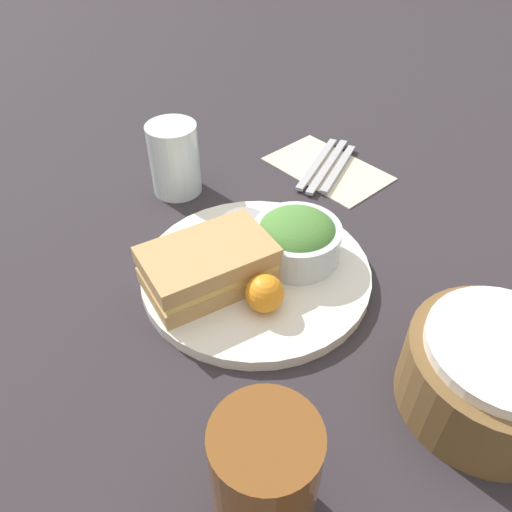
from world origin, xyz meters
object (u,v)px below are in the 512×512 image
at_px(plate, 256,272).
at_px(water_glass, 174,159).
at_px(sandwich, 208,266).
at_px(drink_glass, 265,478).
at_px(salad_bowl, 297,238).
at_px(fork, 317,163).
at_px(knife, 328,166).
at_px(bread_basket, 492,374).
at_px(spoon, 338,168).
at_px(dressing_cup, 244,229).

relative_size(plate, water_glass, 2.64).
height_order(sandwich, drink_glass, drink_glass).
height_order(salad_bowl, drink_glass, drink_glass).
height_order(drink_glass, water_glass, drink_glass).
bearing_deg(plate, fork, -153.42).
bearing_deg(knife, fork, 90.00).
distance_m(bread_basket, spoon, 0.43).
xyz_separation_m(bread_basket, spoon, (-0.22, -0.37, -0.04)).
xyz_separation_m(sandwich, fork, (-0.31, -0.11, -0.04)).
bearing_deg(fork, sandwich, 176.05).
distance_m(dressing_cup, drink_glass, 0.34).
height_order(plate, sandwich, sandwich).
distance_m(plate, spoon, 0.28).
distance_m(drink_glass, bread_basket, 0.24).
height_order(sandwich, dressing_cup, sandwich).
height_order(drink_glass, bread_basket, drink_glass).
relative_size(dressing_cup, knife, 0.34).
relative_size(sandwich, salad_bowl, 1.49).
height_order(plate, drink_glass, drink_glass).
height_order(knife, water_glass, water_glass).
bearing_deg(spoon, drink_glass, -168.64).
distance_m(sandwich, salad_bowl, 0.12).
distance_m(dressing_cup, knife, 0.24).
distance_m(drink_glass, spoon, 0.54).
bearing_deg(dressing_cup, salad_bowl, 110.05).
relative_size(fork, spoon, 1.11).
xyz_separation_m(drink_glass, spoon, (-0.45, -0.30, -0.06)).
height_order(drink_glass, knife, drink_glass).
bearing_deg(plate, knife, -157.13).
bearing_deg(plate, dressing_cup, -116.81).
relative_size(plate, fork, 1.71).
xyz_separation_m(sandwich, bread_basket, (-0.10, 0.30, 0.00)).
bearing_deg(spoon, plate, 176.29).
xyz_separation_m(drink_glass, fork, (-0.43, -0.34, -0.06)).
distance_m(sandwich, fork, 0.33).
relative_size(sandwich, dressing_cup, 2.79).
xyz_separation_m(bread_basket, water_glass, (0.01, -0.50, 0.01)).
bearing_deg(water_glass, drink_glass, 62.68).
distance_m(plate, salad_bowl, 0.07).
bearing_deg(spoon, bread_basket, -143.06).
height_order(salad_bowl, bread_basket, bread_basket).
height_order(salad_bowl, fork, salad_bowl).
bearing_deg(drink_glass, water_glass, -117.32).
xyz_separation_m(plate, spoon, (-0.26, -0.09, -0.00)).
xyz_separation_m(fork, knife, (-0.01, 0.02, 0.00)).
bearing_deg(bread_basket, knife, -118.31).
distance_m(plate, bread_basket, 0.29).
height_order(salad_bowl, water_glass, water_glass).
bearing_deg(fork, knife, -90.00).
bearing_deg(drink_glass, salad_bowl, -140.41).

